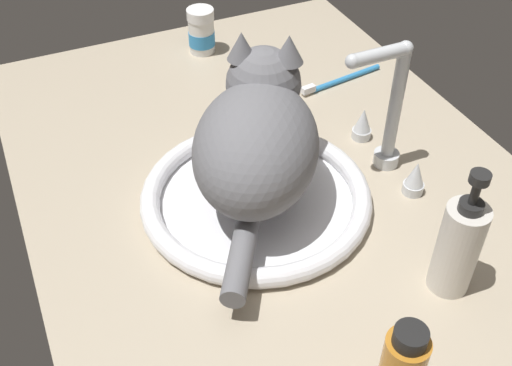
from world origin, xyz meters
The scene contains 7 objects.
countertop centered at (0.00, 0.00, 1.50)cm, with size 117.51×74.99×3.00cm, color #B7A88E.
sink_basin centered at (-2.44, -4.95, 4.29)cm, with size 33.99×33.99×2.88cm.
faucet centered at (-2.44, 16.79, 11.61)cm, with size 18.03×11.49×21.69cm.
cat centered at (-4.20, -3.87, 14.21)cm, with size 34.24×27.63×19.66cm.
soap_pump_bottle centered at (21.60, 11.48, 10.13)cm, with size 5.34×5.34×18.91cm.
pill_bottle centered at (-47.52, 3.46, 7.19)cm, with size 5.34×5.34×9.01cm.
toothbrush centered at (-25.93, 22.71, 3.62)cm, with size 3.62×17.92×1.70cm.
Camera 1 is at (58.82, -32.45, 66.80)cm, focal length 43.81 mm.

